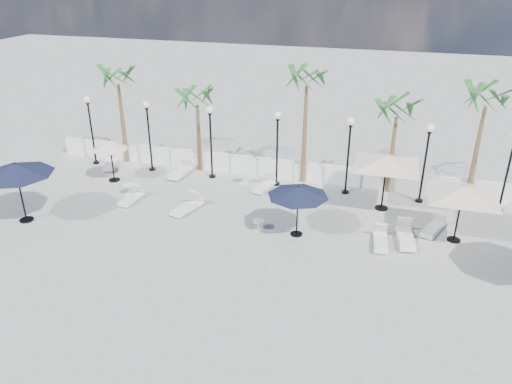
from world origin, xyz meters
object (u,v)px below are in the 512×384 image
(lounger_2, at_px, (265,185))
(parasol_navy_mid, at_px, (298,192))
(lounger_4, at_px, (187,206))
(lounger_5, at_px, (433,228))
(lounger_6, at_px, (406,237))
(lounger_7, at_px, (381,240))
(parasol_cream_sq_b, at_px, (387,157))
(parasol_navy_left, at_px, (15,169))
(lounger_0, at_px, (132,198))
(parasol_cream_sq_a, at_px, (464,188))
(lounger_1, at_px, (110,163))
(parasol_cream_small, at_px, (110,145))
(lounger_3, at_px, (181,171))

(lounger_2, distance_m, parasol_navy_mid, 5.02)
(lounger_4, xyz_separation_m, lounger_5, (10.73, 1.10, -0.02))
(lounger_2, height_order, lounger_6, lounger_6)
(lounger_7, xyz_separation_m, parasol_navy_mid, (-3.44, -0.13, 1.78))
(lounger_5, height_order, lounger_6, lounger_6)
(lounger_6, height_order, lounger_7, lounger_6)
(lounger_6, height_order, parasol_cream_sq_b, parasol_cream_sq_b)
(lounger_4, height_order, lounger_6, lounger_6)
(parasol_navy_left, xyz_separation_m, parasol_navy_mid, (11.72, 2.13, -0.45))
(lounger_0, bearing_deg, parasol_cream_sq_a, 6.38)
(lounger_5, distance_m, lounger_6, 1.59)
(parasol_navy_left, xyz_separation_m, parasol_cream_sq_a, (18.02, 3.46, -0.04))
(parasol_navy_left, bearing_deg, lounger_1, 88.01)
(parasol_navy_mid, bearing_deg, lounger_1, 158.97)
(lounger_7, bearing_deg, parasol_navy_mid, 177.36)
(parasol_cream_sq_b, height_order, parasol_cream_small, parasol_cream_sq_b)
(lounger_1, height_order, parasol_cream_small, parasol_cream_small)
(lounger_7, distance_m, parasol_cream_sq_b, 4.06)
(lounger_4, distance_m, lounger_7, 8.70)
(lounger_2, height_order, lounger_4, lounger_4)
(lounger_2, bearing_deg, parasol_navy_left, -134.51)
(lounger_5, bearing_deg, lounger_6, -112.10)
(parasol_cream_sq_b, bearing_deg, lounger_3, 174.69)
(parasol_navy_mid, relative_size, parasol_cream_sq_b, 0.46)
(parasol_cream_sq_b, bearing_deg, parasol_navy_mid, -133.55)
(lounger_1, xyz_separation_m, lounger_2, (9.01, -0.43, -0.01))
(lounger_4, relative_size, parasol_cream_small, 0.85)
(parasol_navy_left, relative_size, parasol_cream_sq_a, 0.60)
(lounger_1, bearing_deg, parasol_cream_small, -77.19)
(lounger_2, relative_size, parasol_cream_sq_b, 0.32)
(lounger_0, bearing_deg, parasol_navy_left, -135.24)
(lounger_6, xyz_separation_m, parasol_navy_mid, (-4.39, -0.66, 1.74))
(lounger_0, distance_m, lounger_3, 3.67)
(lounger_3, relative_size, lounger_4, 1.00)
(lounger_6, bearing_deg, parasol_navy_mid, -179.23)
(lounger_0, bearing_deg, lounger_2, 33.25)
(lounger_3, relative_size, lounger_5, 1.12)
(parasol_cream_sq_a, distance_m, parasol_cream_small, 16.68)
(lounger_0, xyz_separation_m, parasol_cream_sq_b, (11.44, 2.57, 2.36))
(parasol_cream_sq_b, bearing_deg, lounger_1, 176.22)
(lounger_2, bearing_deg, parasol_cream_sq_a, -4.82)
(lounger_1, height_order, parasol_navy_mid, parasol_navy_mid)
(parasol_navy_mid, height_order, parasol_cream_sq_a, parasol_cream_sq_a)
(parasol_cream_small, bearing_deg, parasol_navy_left, -105.89)
(lounger_1, height_order, lounger_6, lounger_6)
(lounger_3, relative_size, lounger_6, 0.95)
(parasol_navy_left, distance_m, parasol_cream_sq_a, 18.35)
(lounger_5, relative_size, parasol_cream_sq_a, 0.33)
(lounger_7, bearing_deg, lounger_2, 142.01)
(lounger_2, distance_m, lounger_6, 7.62)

